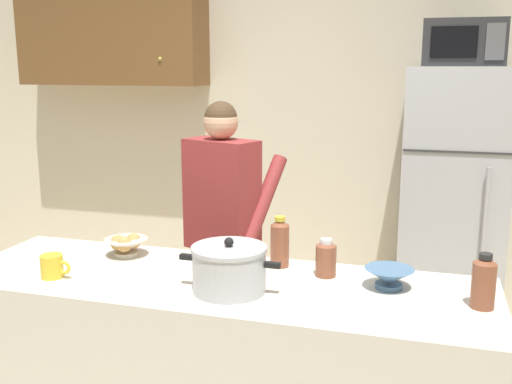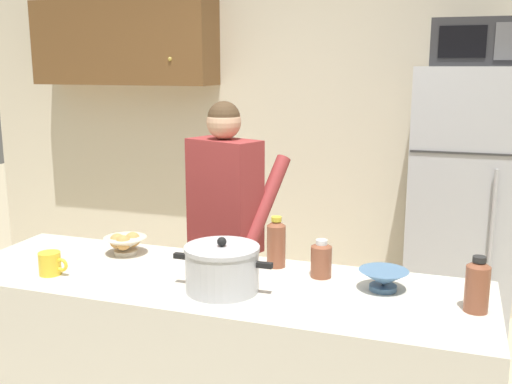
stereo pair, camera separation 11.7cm
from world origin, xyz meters
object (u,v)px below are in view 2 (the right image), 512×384
Objects in this scene: refrigerator at (461,206)px; bottle_near_edge at (321,259)px; person_near_pot at (226,211)px; microwave at (473,43)px; bread_bowl at (125,243)px; cooking_pot at (222,268)px; bottle_far_corner at (276,242)px; coffee_mug at (50,263)px; empty_bowl at (383,279)px; bottle_mid_counter at (477,284)px.

bottle_near_edge is at bearing -107.86° from refrigerator.
person_near_pot reaches higher than bottle_near_edge.
bread_bowl is at bearing -131.28° from microwave.
cooking_pot is at bearing -140.30° from bottle_near_edge.
bottle_near_edge is 0.22m from bottle_far_corner.
refrigerator is at bearing 66.05° from cooking_pot.
microwave is 1.20× the size of cooking_pot.
bottle_near_edge reaches higher than coffee_mug.
refrigerator reaches higher than bottle_far_corner.
person_near_pot is 1.21m from empty_bowl.
bottle_mid_counter is (0.05, -1.85, 0.14)m from refrigerator.
bottle_mid_counter is (0.92, 0.11, 0.01)m from cooking_pot.
refrigerator is 2.14m from cooking_pot.
microwave is 2.38× the size of bottle_mid_counter.
person_near_pot reaches higher than cooking_pot.
person_near_pot is 0.98m from bottle_near_edge.
bottle_near_edge is at bearing 17.31° from coffee_mug.
empty_bowl is at bearing 19.05° from cooking_pot.
bottle_near_edge is at bearing 165.25° from empty_bowl.
microwave is at bearing 48.72° from bread_bowl.
empty_bowl is (0.58, 0.20, -0.04)m from cooking_pot.
person_near_pot is at bearing 69.92° from coffee_mug.
bottle_far_corner is at bearing -52.57° from person_near_pot.
person_near_pot is at bearing -141.16° from refrigerator.
empty_bowl is 0.27m from bottle_near_edge.
cooking_pot is 1.98× the size of bottle_mid_counter.
person_near_pot is at bearing 146.28° from bottle_mid_counter.
microwave is 2.51× the size of empty_bowl.
bread_bowl is at bearing 155.03° from cooking_pot.
bottle_far_corner is at bearing -114.98° from refrigerator.
bottle_far_corner is at bearing -115.28° from microwave.
refrigerator is at bearing 49.09° from bread_bowl.
empty_bowl is at bearing 11.25° from coffee_mug.
refrigerator is 9.01× the size of bread_bowl.
coffee_mug is 1.66m from bottle_mid_counter.
empty_bowl is (1.32, 0.26, -0.00)m from coffee_mug.
microwave reaches higher than person_near_pot.
bottle_near_edge is (0.33, 0.27, -0.01)m from cooking_pot.
cooking_pot reaches higher than coffee_mug.
bottle_far_corner is at bearing 162.77° from bottle_near_edge.
empty_bowl is at bearing -3.51° from bread_bowl.
bottle_far_corner reaches higher than bottle_near_edge.
bread_bowl is at bearing 173.61° from bottle_mid_counter.
bottle_near_edge is (-0.54, -1.66, -0.90)m from microwave.
cooking_pot is 3.05× the size of coffee_mug.
person_near_pot is 0.79m from bottle_far_corner.
refrigerator is 1.77m from empty_bowl.
coffee_mug is 1.11m from bottle_near_edge.
microwave is 3.66× the size of coffee_mug.
bottle_near_edge is 0.71× the size of bottle_far_corner.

